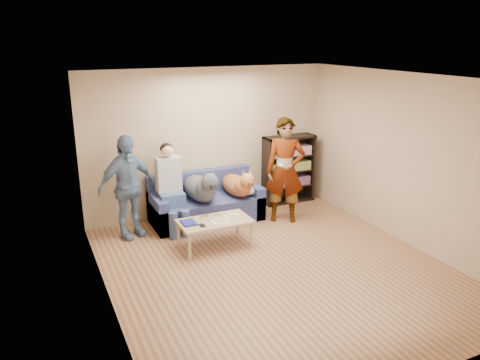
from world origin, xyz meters
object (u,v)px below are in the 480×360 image
sofa (205,205)px  dog_gray (201,187)px  dog_tan (238,185)px  camera_silver (205,217)px  person_standing_left (127,187)px  notebook_blue (189,223)px  person_standing_right (285,170)px  bookshelf (288,168)px  person_seated (170,185)px  coffee_table (215,223)px

sofa → dog_gray: size_ratio=1.49×
dog_gray → dog_tan: dog_gray is taller
camera_silver → sofa: bearing=68.5°
person_standing_left → notebook_blue: person_standing_left is taller
person_standing_right → camera_silver: person_standing_right is taller
notebook_blue → bookshelf: size_ratio=0.20×
dog_tan → dog_gray: bearing=177.5°
dog_gray → bookshelf: bearing=11.8°
person_seated → person_standing_left: bearing=-178.2°
camera_silver → notebook_blue: bearing=-166.0°
dog_gray → dog_tan: bearing=-2.5°
person_seated → coffee_table: size_ratio=1.34×
dog_gray → sofa: bearing=52.9°
coffee_table → dog_gray: bearing=82.1°
notebook_blue → person_seated: 0.95m
sofa → dog_gray: (-0.13, -0.17, 0.38)m
dog_gray → bookshelf: bookshelf is taller
camera_silver → bookshelf: (2.17, 1.18, 0.23)m
person_standing_right → sofa: size_ratio=0.95×
camera_silver → person_seated: (-0.28, 0.82, 0.33)m
person_standing_right → person_standing_left: person_standing_right is taller
person_standing_left → sofa: (1.36, 0.15, -0.55)m
person_seated → coffee_table: bearing=-66.9°
dog_gray → camera_silver: bearing=-107.5°
person_standing_right → coffee_table: size_ratio=1.65×
person_standing_right → sofa: (-1.24, 0.59, -0.63)m
person_standing_left → dog_tan: bearing=-19.7°
person_standing_right → bookshelf: 1.02m
notebook_blue → dog_tan: size_ratio=0.22×
person_seated → bookshelf: (2.45, 0.36, -0.09)m
notebook_blue → camera_silver: size_ratio=2.36×
person_standing_left → dog_tan: (1.90, -0.05, -0.20)m
person_standing_left → dog_tan: person_standing_left is taller
person_standing_left → dog_gray: size_ratio=1.31×
camera_silver → dog_tan: 1.19m
notebook_blue → person_seated: person_seated is taller
camera_silver → dog_tan: size_ratio=0.09×
person_seated → notebook_blue: bearing=-90.1°
bookshelf → dog_tan: bearing=-161.1°
person_standing_left → notebook_blue: bearing=-69.0°
notebook_blue → coffee_table: (0.40, -0.05, -0.06)m
bookshelf → person_standing_right: bearing=-124.1°
dog_gray → coffee_table: 0.95m
sofa → dog_tan: (0.54, -0.20, 0.35)m
person_standing_right → sofa: person_standing_right is taller
sofa → person_seated: size_ratio=1.29×
person_standing_left → person_seated: (0.71, 0.02, -0.06)m
dog_tan → camera_silver: bearing=-140.7°
notebook_blue → coffee_table: notebook_blue is taller
sofa → dog_tan: bearing=-20.0°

